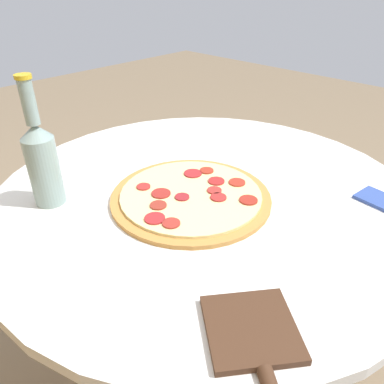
{
  "coord_description": "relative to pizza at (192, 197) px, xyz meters",
  "views": [
    {
      "loc": [
        -0.5,
        0.57,
        1.18
      ],
      "look_at": [
        -0.0,
        0.05,
        0.75
      ],
      "focal_mm": 35.0,
      "sensor_mm": 36.0,
      "label": 1
    }
  ],
  "objects": [
    {
      "name": "beer_bottle",
      "position": [
        0.22,
        0.22,
        0.1
      ],
      "size": [
        0.07,
        0.07,
        0.28
      ],
      "color": "gray",
      "rests_on": "table"
    },
    {
      "name": "pizza_paddle",
      "position": [
        -0.33,
        0.21,
        -0.0
      ],
      "size": [
        0.23,
        0.2,
        0.02
      ],
      "rotation": [
        0.0,
        0.0,
        2.47
      ],
      "color": "#422819",
      "rests_on": "table"
    },
    {
      "name": "ground_plane",
      "position": [
        0.0,
        -0.05,
        -0.74
      ],
      "size": [
        8.0,
        8.0,
        0.0
      ],
      "primitive_type": "plane",
      "color": "#7A664C"
    },
    {
      "name": "table",
      "position": [
        0.0,
        -0.05,
        -0.17
      ],
      "size": [
        1.0,
        1.0,
        0.73
      ],
      "color": "silver",
      "rests_on": "ground_plane"
    },
    {
      "name": "pizza",
      "position": [
        0.0,
        0.0,
        0.0
      ],
      "size": [
        0.36,
        0.36,
        0.02
      ],
      "color": "#B77F3D",
      "rests_on": "table"
    },
    {
      "name": "napkin",
      "position": [
        -0.32,
        -0.28,
        -0.0
      ],
      "size": [
        0.12,
        0.08,
        0.01
      ],
      "color": "#334C99",
      "rests_on": "table"
    }
  ]
}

